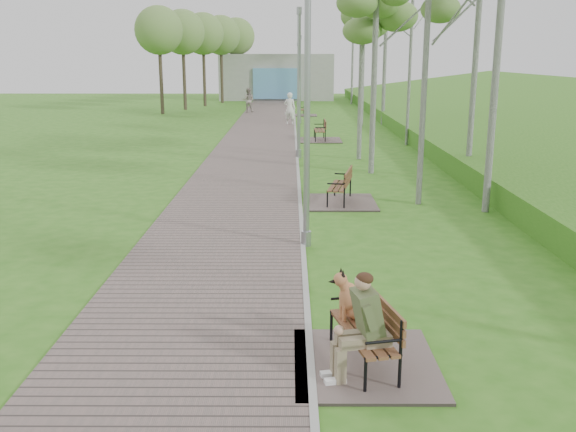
% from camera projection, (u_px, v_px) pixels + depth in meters
% --- Properties ---
extents(ground, '(120.00, 120.00, 0.00)m').
position_uv_depth(ground, '(309.00, 345.00, 8.85)').
color(ground, '#306D19').
rests_on(ground, ground).
extents(walkway, '(3.50, 67.00, 0.04)m').
position_uv_depth(walkway, '(258.00, 141.00, 29.70)').
color(walkway, '#645751').
rests_on(walkway, ground).
extents(kerb, '(0.10, 67.00, 0.05)m').
position_uv_depth(kerb, '(296.00, 141.00, 29.69)').
color(kerb, '#999993').
rests_on(kerb, ground).
extents(embankment, '(14.00, 70.00, 1.60)m').
position_uv_depth(embankment, '(569.00, 146.00, 28.20)').
color(embankment, '#56902E').
rests_on(embankment, ground).
extents(building_north, '(10.00, 5.20, 4.00)m').
position_uv_depth(building_north, '(277.00, 77.00, 57.80)').
color(building_north, '#9E9E99').
rests_on(building_north, ground).
extents(bench_main, '(1.83, 2.04, 1.60)m').
position_uv_depth(bench_main, '(359.00, 334.00, 8.12)').
color(bench_main, '#645751').
rests_on(bench_main, ground).
extents(bench_second, '(1.88, 2.09, 1.15)m').
position_uv_depth(bench_second, '(339.00, 195.00, 17.31)').
color(bench_second, '#645751').
rests_on(bench_second, ground).
extents(bench_third, '(1.93, 2.15, 1.19)m').
position_uv_depth(bench_third, '(320.00, 136.00, 30.01)').
color(bench_third, '#645751').
rests_on(bench_third, ground).
extents(bench_far, '(1.61, 1.79, 0.99)m').
position_uv_depth(bench_far, '(304.00, 113.00, 42.49)').
color(bench_far, '#645751').
rests_on(bench_far, ground).
extents(lamp_post_near, '(0.21, 0.21, 5.46)m').
position_uv_depth(lamp_post_near, '(307.00, 124.00, 12.84)').
color(lamp_post_near, gray).
rests_on(lamp_post_near, ground).
extents(lamp_post_second, '(0.22, 0.22, 5.62)m').
position_uv_depth(lamp_post_second, '(299.00, 89.00, 24.33)').
color(lamp_post_second, gray).
rests_on(lamp_post_second, ground).
extents(lamp_post_third, '(0.19, 0.19, 5.00)m').
position_uv_depth(lamp_post_third, '(300.00, 83.00, 37.11)').
color(lamp_post_third, gray).
rests_on(lamp_post_third, ground).
extents(lamp_post_far, '(0.19, 0.19, 4.82)m').
position_uv_depth(lamp_post_far, '(298.00, 77.00, 50.43)').
color(lamp_post_far, gray).
rests_on(lamp_post_far, ground).
extents(pedestrian_near, '(0.77, 0.61, 1.84)m').
position_uv_depth(pedestrian_near, '(290.00, 109.00, 36.71)').
color(pedestrian_near, white).
rests_on(pedestrian_near, ground).
extents(pedestrian_far, '(0.87, 0.70, 1.69)m').
position_uv_depth(pedestrian_far, '(248.00, 100.00, 44.46)').
color(pedestrian_far, gray).
rests_on(pedestrian_far, ground).
extents(birch_far_b, '(2.65, 2.65, 8.39)m').
position_uv_depth(birch_far_b, '(365.00, 4.00, 34.62)').
color(birch_far_b, silver).
rests_on(birch_far_b, ground).
extents(birch_distant_b, '(2.55, 2.55, 9.72)m').
position_uv_depth(birch_distant_b, '(354.00, 7.00, 50.65)').
color(birch_distant_b, silver).
rests_on(birch_distant_b, ground).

